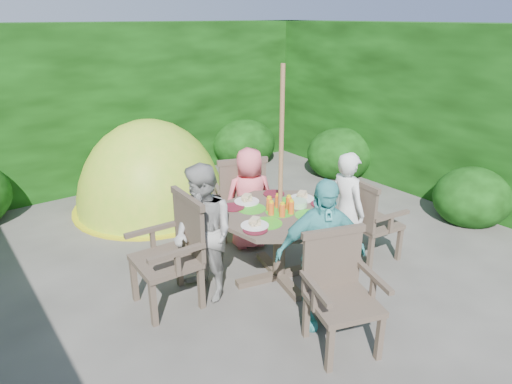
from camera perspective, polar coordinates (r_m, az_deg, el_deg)
ground at (r=4.89m, az=-1.56°, el=-10.89°), size 60.00×60.00×0.00m
hedge_enclosure at (r=5.46m, az=-9.90°, el=6.61°), size 9.00×9.00×2.50m
patio_table at (r=4.63m, az=3.03°, el=-3.86°), size 1.58×1.58×0.91m
parasol_pole at (r=4.45m, az=3.10°, el=1.51°), size 0.05×0.05×2.20m
garden_chair_right at (r=5.22m, az=13.91°, el=-3.27°), size 0.56×0.61×0.92m
garden_chair_left at (r=4.36m, az=-10.24°, el=-7.24°), size 0.58×0.64×1.02m
garden_chair_back at (r=5.58m, az=-2.06°, el=-0.42°), size 0.76×0.72×1.02m
garden_chair_front at (r=3.87m, az=10.37°, el=-11.93°), size 0.70×0.66×0.95m
child_right at (r=5.00m, az=11.26°, el=-2.21°), size 0.34×0.49×1.29m
child_left at (r=4.35m, az=-6.56°, el=-5.21°), size 0.55×0.69×1.35m
child_back at (r=5.31m, az=-0.82°, el=-0.83°), size 0.69×0.56×1.21m
child_front at (r=3.98m, az=8.11°, el=-7.73°), size 0.87×0.65×1.37m
dome_tent at (r=6.79m, az=-12.73°, el=-1.79°), size 2.60×2.60×2.54m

